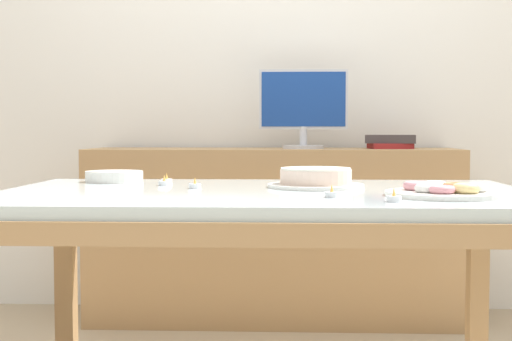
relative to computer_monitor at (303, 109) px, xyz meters
name	(u,v)px	position (x,y,z in m)	size (l,w,h in m)	color
wall_back	(274,57)	(-0.15, 0.30, 0.28)	(8.00, 0.10, 2.60)	white
dining_table	(266,216)	(-0.15, -1.19, -0.37)	(1.70, 1.04, 0.73)	silver
sideboard	(273,234)	(-0.15, 0.00, -0.61)	(1.77, 0.44, 0.83)	tan
computer_monitor	(303,109)	(0.00, 0.00, 0.00)	(0.42, 0.20, 0.38)	silver
book_stack	(390,142)	(0.41, 0.00, -0.16)	(0.25, 0.19, 0.07)	maroon
cake_chocolate_round	(316,179)	(0.02, -1.07, -0.26)	(0.32, 0.32, 0.07)	silver
pastry_platter	(445,191)	(0.37, -1.37, -0.28)	(0.34, 0.34, 0.04)	silver
plate_stack	(114,176)	(-0.71, -0.84, -0.27)	(0.21, 0.21, 0.04)	silver
tealight_left_edge	(394,198)	(0.20, -1.54, -0.28)	(0.04, 0.04, 0.04)	silver
tealight_near_front	(195,185)	(-0.38, -1.13, -0.28)	(0.04, 0.04, 0.04)	silver
tealight_right_edge	(167,180)	(-0.51, -0.90, -0.28)	(0.04, 0.04, 0.04)	silver
tealight_near_cakes	(332,194)	(0.05, -1.42, -0.28)	(0.04, 0.04, 0.04)	silver
tealight_centre	(164,183)	(-0.50, -1.01, -0.28)	(0.04, 0.04, 0.04)	silver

